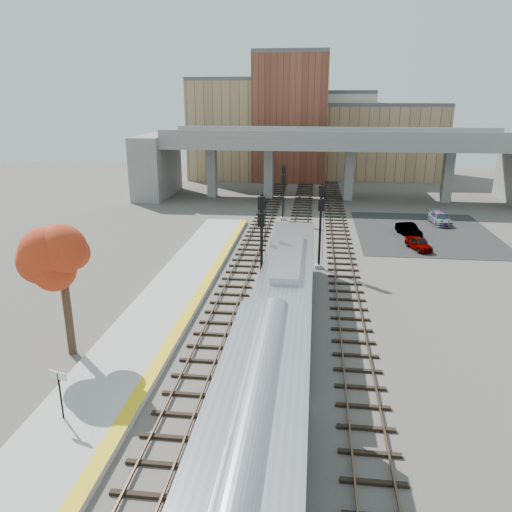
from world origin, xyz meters
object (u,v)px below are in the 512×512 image
(signal_mast_near, at_px, (261,245))
(signal_mast_far, at_px, (283,194))
(locomotive, at_px, (288,284))
(car_c, at_px, (440,219))
(tree, at_px, (61,255))
(car_b, at_px, (409,230))
(signal_mast_mid, at_px, (320,227))
(car_a, at_px, (419,244))

(signal_mast_near, bearing_deg, signal_mast_far, 90.00)
(locomotive, height_order, car_c, locomotive)
(tree, distance_m, car_c, 42.69)
(car_c, bearing_deg, signal_mast_far, 173.57)
(tree, bearing_deg, car_c, 50.53)
(tree, bearing_deg, car_b, 50.29)
(car_b, bearing_deg, tree, -145.13)
(signal_mast_far, distance_m, tree, 34.20)
(locomotive, relative_size, signal_mast_far, 3.02)
(locomotive, xyz_separation_m, tree, (-11.55, -6.28, 3.44))
(signal_mast_mid, distance_m, signal_mast_far, 17.19)
(signal_mast_near, height_order, car_a, signal_mast_near)
(locomotive, bearing_deg, signal_mast_mid, 78.45)
(signal_mast_mid, xyz_separation_m, car_c, (13.40, 16.65, -2.87))
(signal_mast_near, xyz_separation_m, car_a, (13.30, 12.63, -3.07))
(tree, relative_size, car_b, 2.01)
(signal_mast_near, height_order, tree, tree)
(tree, height_order, car_a, tree)
(signal_mast_far, height_order, car_b, signal_mast_far)
(tree, bearing_deg, signal_mast_mid, 49.86)
(signal_mast_far, bearing_deg, signal_mast_near, -90.00)
(signal_mast_near, bearing_deg, signal_mast_mid, 56.82)
(locomotive, bearing_deg, car_c, 59.78)
(signal_mast_mid, bearing_deg, car_b, 50.92)
(locomotive, xyz_separation_m, car_b, (11.10, 20.99, -1.61))
(signal_mast_mid, bearing_deg, car_a, 34.67)
(locomotive, relative_size, car_b, 4.97)
(signal_mast_mid, relative_size, car_b, 1.85)
(locomotive, height_order, signal_mast_far, signal_mast_far)
(signal_mast_far, bearing_deg, car_c, -0.11)
(signal_mast_mid, xyz_separation_m, signal_mast_far, (-4.10, 16.69, -0.54))
(tree, bearing_deg, signal_mast_far, 73.91)
(signal_mast_near, distance_m, tree, 13.76)
(locomotive, height_order, signal_mast_near, signal_mast_near)
(signal_mast_mid, distance_m, car_a, 11.56)
(signal_mast_mid, bearing_deg, signal_mast_far, 103.81)
(locomotive, xyz_separation_m, signal_mast_near, (-2.10, 3.51, 1.41))
(car_c, bearing_deg, signal_mast_mid, -135.14)
(tree, distance_m, car_b, 35.81)
(signal_mast_mid, relative_size, car_c, 1.67)
(signal_mast_mid, relative_size, tree, 0.92)
(signal_mast_far, relative_size, tree, 0.82)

